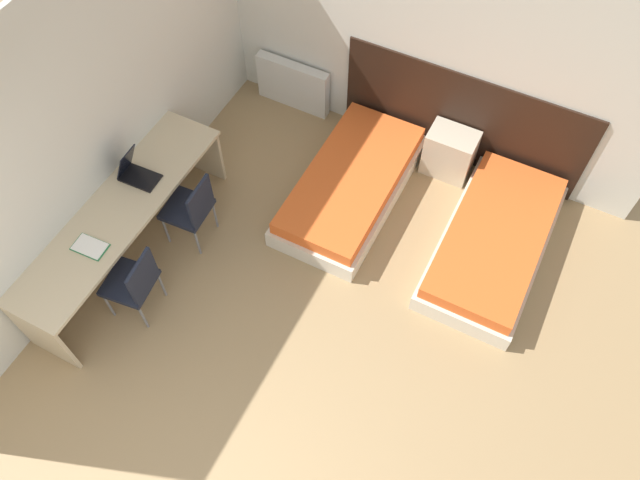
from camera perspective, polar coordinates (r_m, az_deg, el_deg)
The scene contains 12 objects.
wall_back at distance 6.30m, azimuth 8.80°, elevation 17.84°, with size 5.02×0.05×2.70m.
wall_left at distance 5.78m, azimuth -19.65°, elevation 10.50°, with size 0.05×5.40×2.70m.
headboard_panel at distance 6.68m, azimuth 12.83°, elevation 10.64°, with size 2.59×0.03×1.14m.
bed_near_window at distance 6.48m, azimuth 2.83°, elevation 5.06°, with size 0.95×1.92×0.35m.
bed_near_door at distance 6.29m, azimuth 15.58°, elevation -0.18°, with size 0.95×1.92×0.35m.
nightstand at distance 6.75m, azimuth 11.76°, elevation 7.82°, with size 0.50×0.35×0.55m.
radiator at distance 7.30m, azimuth -2.48°, elevation 13.99°, with size 0.87×0.12×0.59m.
desk at distance 5.98m, azimuth -17.64°, elevation 1.85°, with size 0.62×2.45×0.74m.
chair_near_laptop at distance 6.04m, azimuth -11.69°, elevation 2.92°, with size 0.44×0.44×0.84m.
chair_near_notebook at distance 5.72m, azimuth -16.66°, elevation -3.66°, with size 0.46×0.46×0.84m.
laptop at distance 6.00m, azimuth -16.54°, elevation 5.96°, with size 0.37×0.24×0.34m.
open_notebook at distance 5.70m, azimuth -20.29°, elevation -0.58°, with size 0.31×0.20×0.02m.
Camera 1 is at (1.41, -0.32, 5.25)m, focal length 35.00 mm.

